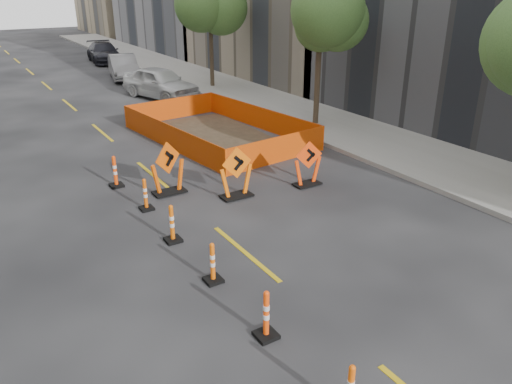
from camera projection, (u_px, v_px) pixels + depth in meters
ground_plane at (360, 349)px, 8.84m from camera, size 140.00×140.00×0.00m
sidewalk_right at (326, 122)px, 22.55m from camera, size 4.00×90.00×0.15m
tree_r_b at (320, 19)px, 20.51m from camera, size 2.80×2.80×5.95m
tree_r_c at (210, 8)px, 28.32m from camera, size 2.80×2.80×5.95m
channelizer_3 at (266, 314)px, 8.95m from camera, size 0.39×0.39×1.00m
channelizer_4 at (213, 263)px, 10.64m from camera, size 0.37×0.37×0.94m
channelizer_5 at (172, 223)px, 12.29m from camera, size 0.39×0.39×1.00m
channelizer_6 at (145, 194)px, 14.01m from camera, size 0.37×0.37×0.94m
channelizer_7 at (115, 171)px, 15.57m from camera, size 0.40×0.40×1.02m
chevron_sign_left at (168, 168)px, 14.95m from camera, size 1.28×1.05×1.66m
chevron_sign_center at (236, 172)px, 14.69m from camera, size 1.08×0.66×1.59m
chevron_sign_right at (308, 163)px, 15.59m from camera, size 1.07×0.77×1.47m
safety_fence at (217, 127)px, 20.44m from camera, size 5.33×8.13×0.96m
parked_car_near at (160, 83)px, 27.20m from camera, size 3.29×5.28×1.68m
parked_car_mid at (123, 67)px, 32.59m from camera, size 2.52×4.86×1.53m
parked_car_far at (104, 53)px, 39.05m from camera, size 2.69×5.40×1.51m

